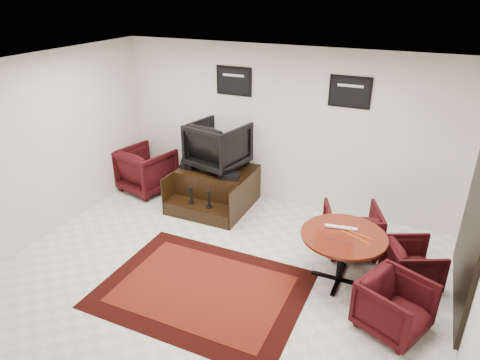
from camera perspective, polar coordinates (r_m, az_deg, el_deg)
name	(u,v)px	position (r m, az deg, el deg)	size (l,w,h in m)	color
ground	(218,276)	(6.08, -3.00, -12.68)	(6.00, 6.00, 0.00)	white
room_shell	(249,158)	(5.13, 1.25, 2.95)	(6.02, 5.02, 2.81)	silver
area_rug	(203,289)	(5.86, -4.98, -14.28)	(2.63, 1.97, 0.01)	black
shine_podium	(216,188)	(7.77, -3.26, -1.10)	(1.30, 1.34, 0.67)	black
shine_chair	(218,143)	(7.56, -2.92, 4.95)	(0.90, 0.84, 0.93)	black
shoes_pair	(190,164)	(7.77, -6.68, 2.12)	(0.23, 0.30, 0.11)	black
polish_kit	(230,176)	(7.25, -1.28, 0.55)	(0.28, 0.20, 0.10)	black
umbrella_black	(178,176)	(7.96, -8.26, 0.59)	(0.35, 0.13, 0.93)	black
umbrella_hooked	(181,173)	(8.10, -7.83, 0.91)	(0.33, 0.12, 0.89)	black
armchair_side	(146,168)	(8.42, -12.38, 1.64)	(0.90, 0.84, 0.93)	black
meeting_table	(343,240)	(5.79, 13.59, -7.83)	(1.11, 1.11, 0.73)	#4D130B
table_chair_back	(352,227)	(6.60, 14.68, -6.11)	(0.77, 0.72, 0.79)	black
table_chair_window	(413,262)	(6.20, 22.06, -10.10)	(0.65, 0.61, 0.67)	black
table_chair_corner	(395,304)	(5.38, 19.98, -15.25)	(0.71, 0.66, 0.73)	black
paper_roll	(341,228)	(5.84, 13.32, -6.18)	(0.05, 0.05, 0.42)	white
table_clutter	(352,237)	(5.71, 14.73, -7.31)	(0.57, 0.35, 0.01)	#E5560C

